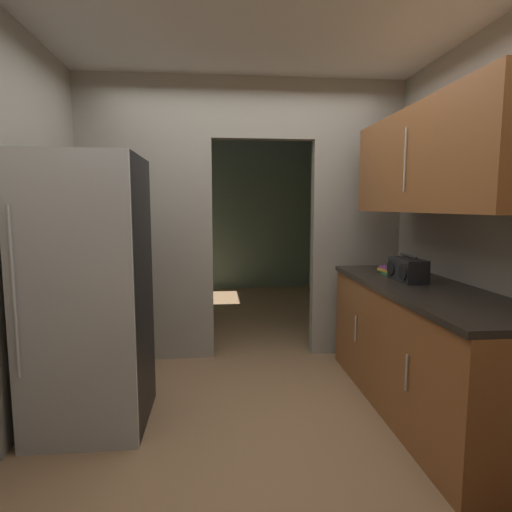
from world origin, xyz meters
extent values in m
plane|color=#93704C|center=(0.00, 0.00, 0.00)|extent=(20.00, 20.00, 0.00)
cube|color=silver|center=(0.00, 0.43, 2.65)|extent=(3.41, 6.86, 0.06)
cube|color=#9E998C|center=(-0.90, 1.43, 1.31)|extent=(1.21, 0.12, 2.62)
cube|color=#9E998C|center=(1.08, 1.43, 1.31)|extent=(0.85, 0.12, 2.62)
cube|color=#9E998C|center=(0.18, 1.43, 2.34)|extent=(0.96, 0.12, 0.55)
cube|color=slate|center=(0.00, 4.86, 1.31)|extent=(3.01, 0.10, 2.62)
cube|color=slate|center=(-1.46, 3.15, 1.31)|extent=(0.10, 3.43, 2.62)
cube|color=slate|center=(1.46, 3.15, 1.31)|extent=(0.10, 3.43, 2.62)
cube|color=black|center=(-1.09, 0.25, 0.88)|extent=(0.70, 0.69, 1.77)
cube|color=#B7BABC|center=(-1.09, -0.12, 0.88)|extent=(0.70, 0.03, 1.77)
cylinder|color=#B7BABC|center=(-1.39, -0.15, 0.97)|extent=(0.02, 0.02, 0.97)
cube|color=brown|center=(1.17, 0.19, 0.43)|extent=(0.63, 2.06, 0.86)
cube|color=black|center=(1.17, 0.19, 0.88)|extent=(0.67, 2.06, 0.04)
cylinder|color=#B7BABC|center=(0.84, -0.26, 0.47)|extent=(0.01, 0.01, 0.22)
cylinder|color=#B7BABC|center=(0.84, 0.64, 0.47)|extent=(0.01, 0.01, 0.22)
cube|color=brown|center=(1.17, 0.19, 1.76)|extent=(0.34, 1.85, 0.70)
cylinder|color=#B7BABC|center=(0.99, 0.19, 1.76)|extent=(0.01, 0.01, 0.42)
cube|color=black|center=(1.14, 0.39, 0.98)|extent=(0.16, 0.34, 0.17)
cylinder|color=#262626|center=(1.14, 0.39, 1.09)|extent=(0.02, 0.24, 0.02)
cylinder|color=black|center=(1.05, 0.29, 0.98)|extent=(0.01, 0.12, 0.12)
cylinder|color=black|center=(1.05, 0.50, 0.98)|extent=(0.01, 0.12, 0.12)
cube|color=#388C47|center=(1.15, 0.71, 0.91)|extent=(0.13, 0.12, 0.02)
cube|color=gold|center=(1.13, 0.72, 0.93)|extent=(0.14, 0.17, 0.02)
cube|color=#8C3893|center=(1.14, 0.71, 0.95)|extent=(0.12, 0.16, 0.02)
camera|label=1|loc=(-0.27, -2.53, 1.45)|focal=29.31mm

